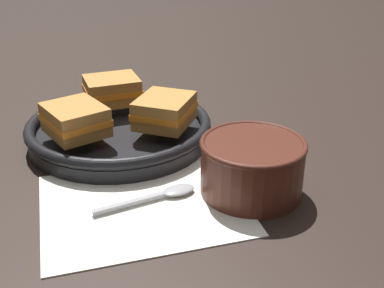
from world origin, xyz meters
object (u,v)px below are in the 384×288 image
at_px(spoon, 165,194).
at_px(sandwich_far_left, 75,120).
at_px(soup_bowl, 252,164).
at_px(sandwich_near_left, 165,111).
at_px(skillet, 119,129).
at_px(sandwich_near_right, 112,90).

xyz_separation_m(spoon, sandwich_far_left, (-0.07, 0.18, 0.06)).
height_order(soup_bowl, spoon, soup_bowl).
xyz_separation_m(sandwich_near_left, sandwich_far_left, (-0.14, 0.03, 0.00)).
relative_size(skillet, sandwich_near_left, 3.49).
xyz_separation_m(soup_bowl, sandwich_near_left, (-0.05, 0.19, 0.02)).
relative_size(skillet, sandwich_far_left, 4.10).
xyz_separation_m(skillet, sandwich_near_right, (0.02, 0.08, 0.04)).
bearing_deg(sandwich_near_left, sandwich_far_left, 167.32).
bearing_deg(spoon, sandwich_near_right, 85.28).
relative_size(skillet, sandwich_near_right, 4.19).
bearing_deg(sandwich_near_right, sandwich_near_left, -72.68).
height_order(soup_bowl, sandwich_far_left, sandwich_far_left).
distance_m(soup_bowl, sandwich_far_left, 0.29).
relative_size(soup_bowl, spoon, 0.99).
bearing_deg(skillet, sandwich_far_left, -161.37).
bearing_deg(spoon, sandwich_near_left, 65.62).
distance_m(skillet, sandwich_near_right, 0.09).
bearing_deg(spoon, sandwich_far_left, 112.04).
bearing_deg(skillet, spoon, -92.38).
relative_size(soup_bowl, sandwich_far_left, 1.35).
height_order(skillet, sandwich_near_left, sandwich_near_left).
bearing_deg(spoon, skillet, 88.18).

